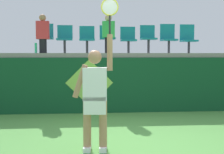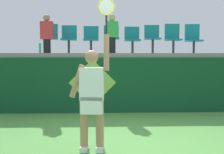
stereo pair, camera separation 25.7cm
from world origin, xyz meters
name	(u,v)px [view 2 (the right image)]	position (x,y,z in m)	size (l,w,h in m)	color
ground_plane	(137,148)	(0.00, 0.00, 0.00)	(40.00, 40.00, 0.00)	#519342
court_back_wall	(123,85)	(0.00, 3.12, 0.75)	(10.90, 0.20, 1.50)	#0F4223
spectator_platform	(119,55)	(0.00, 4.66, 1.56)	(10.90, 3.18, 0.12)	gray
tennis_player	(92,95)	(-0.75, -0.13, 0.93)	(0.75, 0.29, 2.47)	white
water_bottle	(40,48)	(-2.26, 3.27, 1.75)	(0.06, 0.06, 0.27)	#26B272
stadium_chair_0	(50,36)	(-2.08, 3.84, 2.10)	(0.44, 0.42, 0.85)	#38383D
stadium_chair_1	(69,37)	(-1.52, 3.84, 2.08)	(0.44, 0.42, 0.82)	#38383D
stadium_chair_2	(91,38)	(-0.88, 3.83, 2.06)	(0.44, 0.42, 0.80)	#38383D
stadium_chair_3	(111,37)	(-0.29, 3.83, 2.09)	(0.44, 0.42, 0.82)	#38383D
stadium_chair_4	(132,38)	(0.33, 3.83, 2.05)	(0.44, 0.42, 0.78)	#38383D
stadium_chair_5	(152,37)	(0.92, 3.83, 2.10)	(0.44, 0.42, 0.84)	#38383D
stadium_chair_6	(173,37)	(1.53, 3.84, 2.09)	(0.44, 0.42, 0.87)	#38383D
stadium_chair_7	(193,38)	(2.14, 3.84, 2.08)	(0.44, 0.42, 0.87)	#38383D
spectator_0	(112,33)	(-0.29, 3.39, 2.18)	(0.34, 0.20, 1.07)	black
spectator_1	(47,33)	(-2.08, 3.37, 2.16)	(0.34, 0.20, 1.05)	black
wall_signage_mount	(93,113)	(-0.83, 3.02, 0.00)	(1.27, 0.01, 1.46)	#0F4223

